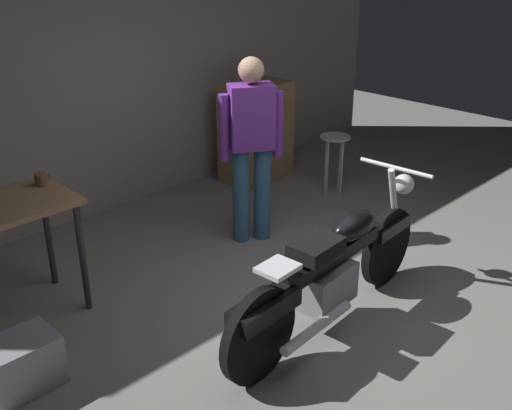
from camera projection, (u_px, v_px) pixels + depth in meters
ground_plane at (325, 309)px, 4.54m from camera, size 12.00×12.00×0.00m
back_wall at (103, 54)px, 5.72m from camera, size 8.00×0.12×3.10m
motorcycle at (333, 269)px, 4.20m from camera, size 2.19×0.60×1.00m
person_standing at (251, 143)px, 5.24m from camera, size 0.50×0.38×1.67m
shop_stool at (334, 149)px, 6.44m from camera, size 0.32×0.32×0.64m
wooden_dresser at (256, 132)px, 6.82m from camera, size 0.80×0.47×1.10m
storage_bin at (21, 364)px, 3.69m from camera, size 0.44×0.32×0.34m
mug_brown_stoneware at (41, 179)px, 4.40m from camera, size 0.12×0.09×0.09m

